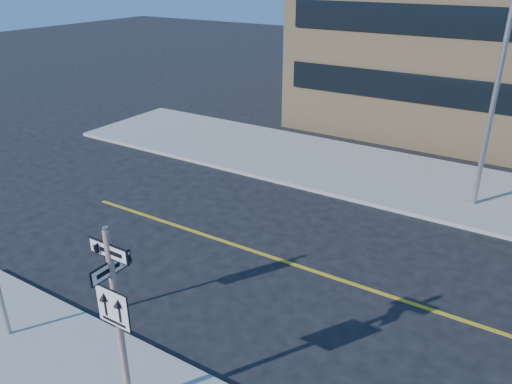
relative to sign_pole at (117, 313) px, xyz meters
The scene contains 3 objects.
ground 3.50m from the sign_pole, 90.00° to the left, with size 120.00×120.00×0.00m, color black.
sign_pole is the anchor object (origin of this frame).
streetlight_a 14.05m from the sign_pole, 73.23° to the left, with size 0.55×2.25×8.00m.
Camera 1 is at (6.04, -7.36, 8.21)m, focal length 35.00 mm.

